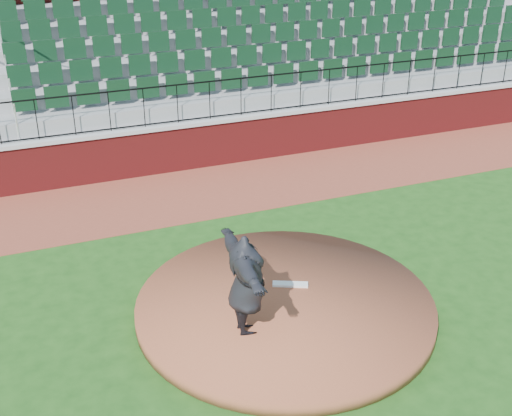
# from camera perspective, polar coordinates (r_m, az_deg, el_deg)

# --- Properties ---
(ground) EXTENTS (90.00, 90.00, 0.00)m
(ground) POSITION_cam_1_polar(r_m,az_deg,el_deg) (12.31, 2.60, -8.30)
(ground) COLOR #1C4B15
(ground) RESTS_ON ground
(warning_track) EXTENTS (34.00, 3.20, 0.01)m
(warning_track) POSITION_cam_1_polar(r_m,az_deg,el_deg) (16.75, -4.92, 1.42)
(warning_track) COLOR brown
(warning_track) RESTS_ON ground
(field_wall) EXTENTS (34.00, 0.35, 1.20)m
(field_wall) POSITION_cam_1_polar(r_m,az_deg,el_deg) (17.95, -6.50, 5.11)
(field_wall) COLOR maroon
(field_wall) RESTS_ON ground
(wall_cap) EXTENTS (34.00, 0.45, 0.10)m
(wall_cap) POSITION_cam_1_polar(r_m,az_deg,el_deg) (17.73, -6.61, 7.08)
(wall_cap) COLOR #B7B7B7
(wall_cap) RESTS_ON field_wall
(wall_railing) EXTENTS (34.00, 0.05, 1.00)m
(wall_railing) POSITION_cam_1_polar(r_m,az_deg,el_deg) (17.56, -6.70, 8.78)
(wall_railing) COLOR black
(wall_railing) RESTS_ON wall_cap
(seating_stands) EXTENTS (34.00, 5.10, 4.60)m
(seating_stands) POSITION_cam_1_polar(r_m,az_deg,el_deg) (19.99, -8.92, 12.23)
(seating_stands) COLOR gray
(seating_stands) RESTS_ON ground
(concourse_wall) EXTENTS (34.00, 0.50, 5.50)m
(concourse_wall) POSITION_cam_1_polar(r_m,az_deg,el_deg) (22.58, -10.72, 14.82)
(concourse_wall) COLOR maroon
(concourse_wall) RESTS_ON ground
(pitchers_mound) EXTENTS (5.29, 5.29, 0.25)m
(pitchers_mound) POSITION_cam_1_polar(r_m,az_deg,el_deg) (12.07, 2.48, -8.36)
(pitchers_mound) COLOR brown
(pitchers_mound) RESTS_ON ground
(pitching_rubber) EXTENTS (0.66, 0.42, 0.04)m
(pitching_rubber) POSITION_cam_1_polar(r_m,az_deg,el_deg) (12.41, 2.93, -6.49)
(pitching_rubber) COLOR white
(pitching_rubber) RESTS_ON pitchers_mound
(pitcher) EXTENTS (0.80, 2.24, 1.79)m
(pitcher) POSITION_cam_1_polar(r_m,az_deg,el_deg) (10.75, -0.79, -6.55)
(pitcher) COLOR black
(pitcher) RESTS_ON pitchers_mound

